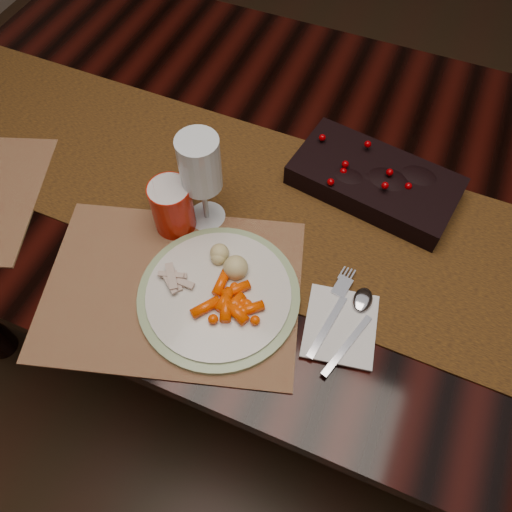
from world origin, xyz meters
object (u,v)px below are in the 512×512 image
at_px(dining_table, 293,269).
at_px(placemat_main, 173,288).
at_px(centerpiece, 375,178).
at_px(turkey_shreds, 178,283).
at_px(napkin, 341,326).
at_px(baby_carrots, 234,303).
at_px(red_cup, 172,207).
at_px(mashed_potatoes, 226,262).
at_px(dinner_plate, 219,295).
at_px(wine_glass, 202,183).

distance_m(dining_table, placemat_main, 0.52).
bearing_deg(centerpiece, turkey_shreds, -125.37).
height_order(dining_table, placemat_main, placemat_main).
bearing_deg(placemat_main, napkin, -7.97).
xyz_separation_m(placemat_main, baby_carrots, (0.12, 0.00, 0.03)).
distance_m(napkin, red_cup, 0.37).
relative_size(centerpiece, placemat_main, 0.71).
xyz_separation_m(mashed_potatoes, napkin, (0.22, -0.02, -0.03)).
xyz_separation_m(centerpiece, dinner_plate, (-0.18, -0.34, -0.02)).
bearing_deg(centerpiece, napkin, -84.00).
bearing_deg(mashed_potatoes, wine_glass, 131.80).
relative_size(baby_carrots, mashed_potatoes, 1.49).
distance_m(turkey_shreds, red_cup, 0.15).
bearing_deg(dining_table, mashed_potatoes, -100.44).
height_order(centerpiece, dinner_plate, centerpiece).
bearing_deg(dinner_plate, red_cup, 142.07).
xyz_separation_m(placemat_main, dinner_plate, (0.08, 0.02, 0.01)).
relative_size(dinner_plate, baby_carrots, 2.49).
relative_size(baby_carrots, napkin, 0.83).
relative_size(centerpiece, napkin, 2.32).
xyz_separation_m(dinner_plate, baby_carrots, (0.03, -0.01, 0.02)).
height_order(placemat_main, wine_glass, wine_glass).
distance_m(centerpiece, napkin, 0.32).
bearing_deg(dining_table, wine_glass, -129.45).
bearing_deg(napkin, centerpiece, 85.51).
distance_m(baby_carrots, napkin, 0.18).
relative_size(mashed_potatoes, red_cup, 0.72).
xyz_separation_m(baby_carrots, turkey_shreds, (-0.11, -0.00, -0.00)).
bearing_deg(baby_carrots, placemat_main, -177.82).
height_order(dining_table, wine_glass, wine_glass).
bearing_deg(dinner_plate, placemat_main, -169.53).
xyz_separation_m(baby_carrots, mashed_potatoes, (-0.04, 0.06, 0.01)).
distance_m(red_cup, wine_glass, 0.08).
distance_m(centerpiece, baby_carrots, 0.38).
distance_m(baby_carrots, turkey_shreds, 0.11).
relative_size(mashed_potatoes, turkey_shreds, 1.15).
bearing_deg(dining_table, baby_carrots, -91.39).
height_order(turkey_shreds, napkin, turkey_shreds).
height_order(dinner_plate, turkey_shreds, turkey_shreds).
bearing_deg(dinner_plate, baby_carrots, -17.39).
bearing_deg(placemat_main, wine_glass, 77.81).
relative_size(centerpiece, baby_carrots, 2.80).
xyz_separation_m(centerpiece, turkey_shreds, (-0.25, -0.35, -0.01)).
distance_m(dinner_plate, red_cup, 0.19).
xyz_separation_m(centerpiece, wine_glass, (-0.28, -0.19, 0.07)).
distance_m(centerpiece, wine_glass, 0.34).
bearing_deg(centerpiece, wine_glass, -145.38).
xyz_separation_m(baby_carrots, napkin, (0.18, 0.04, -0.02)).
bearing_deg(baby_carrots, dining_table, 88.61).
relative_size(placemat_main, turkey_shreds, 6.75).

